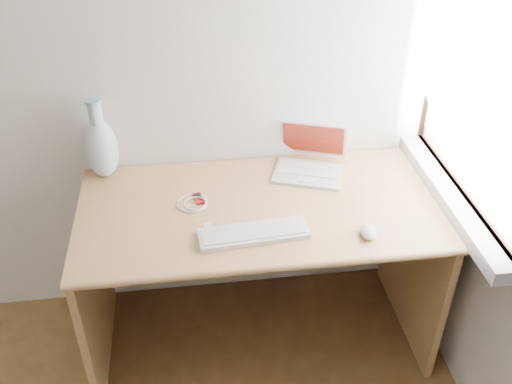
{
  "coord_description": "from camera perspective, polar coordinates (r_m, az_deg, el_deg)",
  "views": [
    {
      "loc": [
        0.68,
        -0.44,
        2.11
      ],
      "look_at": [
        0.91,
        1.35,
        0.85
      ],
      "focal_mm": 40.0,
      "sensor_mm": 36.0,
      "label": 1
    }
  ],
  "objects": [
    {
      "name": "vase",
      "position": [
        2.47,
        -15.25,
        4.43
      ],
      "size": [
        0.14,
        0.14,
        0.36
      ],
      "color": "silver",
      "rests_on": "desk"
    },
    {
      "name": "back_wall",
      "position": [
        2.44,
        -23.77,
        12.54
      ],
      "size": [
        3.5,
        0.04,
        2.6
      ],
      "primitive_type": "cube",
      "color": "silver",
      "rests_on": "floor"
    },
    {
      "name": "laptop",
      "position": [
        2.48,
        5.07,
        3.07
      ],
      "size": [
        0.34,
        0.33,
        0.2
      ],
      "rotation": [
        0.0,
        0.0,
        -0.34
      ],
      "color": "silver",
      "rests_on": "desk"
    },
    {
      "name": "remote",
      "position": [
        2.16,
        -4.74,
        -3.74
      ],
      "size": [
        0.03,
        0.08,
        0.01
      ],
      "primitive_type": "cube",
      "rotation": [
        0.0,
        0.0,
        0.06
      ],
      "color": "white",
      "rests_on": "desk"
    },
    {
      "name": "desk",
      "position": [
        2.48,
        0.03,
        -4.24
      ],
      "size": [
        1.45,
        0.72,
        0.76
      ],
      "color": "tan",
      "rests_on": "floor"
    },
    {
      "name": "ipod",
      "position": [
        2.32,
        -5.8,
        -0.65
      ],
      "size": [
        0.05,
        0.09,
        0.01
      ],
      "rotation": [
        0.0,
        0.0,
        0.25
      ],
      "color": "red",
      "rests_on": "desk"
    },
    {
      "name": "mouse",
      "position": [
        2.16,
        11.19,
        -3.88
      ],
      "size": [
        0.08,
        0.11,
        0.03
      ],
      "primitive_type": "ellipsoid",
      "rotation": [
        0.0,
        0.0,
        -0.17
      ],
      "color": "silver",
      "rests_on": "desk"
    },
    {
      "name": "cable_coil",
      "position": [
        2.3,
        -6.4,
        -1.14
      ],
      "size": [
        0.16,
        0.16,
        0.01
      ],
      "primitive_type": "torus",
      "rotation": [
        0.0,
        0.0,
        -0.34
      ],
      "color": "white",
      "rests_on": "desk"
    },
    {
      "name": "window",
      "position": [
        2.19,
        21.76,
        10.05
      ],
      "size": [
        0.11,
        0.99,
        1.1
      ],
      "color": "white",
      "rests_on": "right_wall"
    },
    {
      "name": "external_keyboard",
      "position": [
        2.12,
        -0.24,
        -4.12
      ],
      "size": [
        0.42,
        0.16,
        0.02
      ],
      "rotation": [
        0.0,
        0.0,
        0.08
      ],
      "color": "white",
      "rests_on": "desk"
    }
  ]
}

